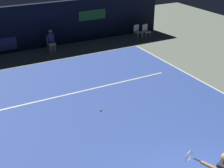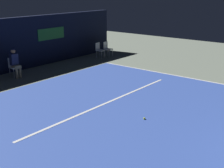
{
  "view_description": "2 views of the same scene",
  "coord_description": "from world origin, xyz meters",
  "px_view_note": "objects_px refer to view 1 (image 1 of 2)",
  "views": [
    {
      "loc": [
        -4.95,
        -4.08,
        6.29
      ],
      "look_at": [
        0.37,
        5.93,
        0.8
      ],
      "focal_mm": 50.81,
      "sensor_mm": 36.0,
      "label": 1
    },
    {
      "loc": [
        -8.26,
        0.49,
        3.99
      ],
      "look_at": [
        -0.33,
        6.81,
        0.91
      ],
      "focal_mm": 51.32,
      "sensor_mm": 36.0,
      "label": 2
    }
  ],
  "objects_px": {
    "courtside_chair_near": "(146,30)",
    "courtside_chair_far": "(138,31)",
    "tennis_ball": "(101,110)",
    "line_judge_on_chair": "(51,40)"
  },
  "relations": [
    {
      "from": "line_judge_on_chair",
      "to": "courtside_chair_far",
      "type": "xyz_separation_m",
      "value": [
        5.66,
        -0.23,
        -0.18
      ]
    },
    {
      "from": "line_judge_on_chair",
      "to": "courtside_chair_near",
      "type": "bearing_deg",
      "value": -3.42
    },
    {
      "from": "line_judge_on_chair",
      "to": "tennis_ball",
      "type": "xyz_separation_m",
      "value": [
        -0.49,
        -7.37,
        -0.64
      ]
    },
    {
      "from": "line_judge_on_chair",
      "to": "courtside_chair_near",
      "type": "distance_m",
      "value": 6.23
    },
    {
      "from": "courtside_chair_near",
      "to": "tennis_ball",
      "type": "relative_size",
      "value": 12.94
    },
    {
      "from": "courtside_chair_near",
      "to": "tennis_ball",
      "type": "height_order",
      "value": "courtside_chair_near"
    },
    {
      "from": "courtside_chair_near",
      "to": "courtside_chair_far",
      "type": "relative_size",
      "value": 1.0
    },
    {
      "from": "courtside_chair_near",
      "to": "courtside_chair_far",
      "type": "bearing_deg",
      "value": 165.66
    },
    {
      "from": "courtside_chair_near",
      "to": "courtside_chair_far",
      "type": "height_order",
      "value": "same"
    },
    {
      "from": "courtside_chair_far",
      "to": "tennis_ball",
      "type": "relative_size",
      "value": 12.94
    }
  ]
}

